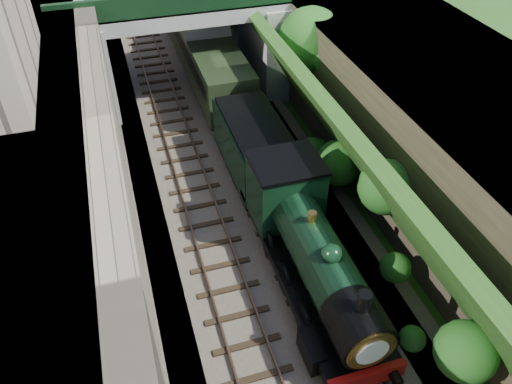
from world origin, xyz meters
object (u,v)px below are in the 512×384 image
(tree, at_px, (311,42))
(locomotive, at_px, (311,250))
(road_bridge, at_px, (203,28))
(tender, at_px, (254,150))

(tree, height_order, locomotive, tree)
(road_bridge, xyz_separation_m, locomotive, (0.26, -17.20, -2.18))
(locomotive, distance_m, tender, 7.37)
(tender, bearing_deg, road_bridge, 91.49)
(tender, bearing_deg, locomotive, -90.00)
(road_bridge, xyz_separation_m, tender, (0.26, -9.84, -2.46))
(locomotive, height_order, tender, locomotive)
(road_bridge, bearing_deg, tender, -88.51)
(locomotive, bearing_deg, road_bridge, 90.85)
(road_bridge, distance_m, tree, 7.14)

